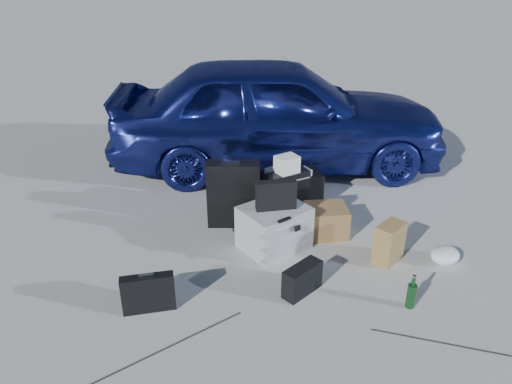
% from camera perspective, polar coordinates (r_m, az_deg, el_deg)
% --- Properties ---
extents(ground, '(60.00, 60.00, 0.00)m').
position_cam_1_polar(ground, '(4.52, 5.48, -10.09)').
color(ground, '#A8A8A3').
rests_on(ground, ground).
extents(car, '(4.57, 2.80, 1.45)m').
position_cam_1_polar(car, '(6.58, 2.44, 9.07)').
color(car, navy).
rests_on(car, ground).
extents(pelican_case, '(0.72, 0.65, 0.43)m').
position_cam_1_polar(pelican_case, '(4.86, 2.09, -4.08)').
color(pelican_case, '#A5A8AB').
rests_on(pelican_case, ground).
extents(laptop_bag, '(0.39, 0.15, 0.29)m').
position_cam_1_polar(laptop_bag, '(4.67, 2.31, -0.37)').
color(laptop_bag, black).
rests_on(laptop_bag, pelican_case).
extents(briefcase, '(0.43, 0.14, 0.33)m').
position_cam_1_polar(briefcase, '(4.18, -12.21, -11.25)').
color(briefcase, black).
rests_on(briefcase, ground).
extents(suitcase_left, '(0.58, 0.37, 0.71)m').
position_cam_1_polar(suitcase_left, '(5.20, -2.59, -0.24)').
color(suitcase_left, black).
rests_on(suitcase_left, ground).
extents(suitcase_right, '(0.48, 0.24, 0.56)m').
position_cam_1_polar(suitcase_right, '(5.33, 3.57, -0.48)').
color(suitcase_right, black).
rests_on(suitcase_right, ground).
extents(white_carton, '(0.26, 0.22, 0.18)m').
position_cam_1_polar(white_carton, '(5.18, 3.55, 3.19)').
color(white_carton, silver).
rests_on(white_carton, suitcase_right).
extents(duffel_bag, '(0.79, 0.35, 0.39)m').
position_cam_1_polar(duffel_bag, '(5.64, 3.45, 0.18)').
color(duffel_bag, black).
rests_on(duffel_bag, ground).
extents(flat_box_white, '(0.48, 0.40, 0.07)m').
position_cam_1_polar(flat_box_white, '(5.53, 3.71, 2.28)').
color(flat_box_white, silver).
rests_on(flat_box_white, duffel_bag).
extents(flat_box_black, '(0.29, 0.23, 0.06)m').
position_cam_1_polar(flat_box_black, '(5.50, 3.78, 2.88)').
color(flat_box_black, black).
rests_on(flat_box_black, flat_box_white).
extents(kraft_bag, '(0.34, 0.29, 0.39)m').
position_cam_1_polar(kraft_bag, '(4.82, 14.98, -5.65)').
color(kraft_bag, olive).
rests_on(kraft_bag, ground).
extents(cardboard_box, '(0.48, 0.44, 0.31)m').
position_cam_1_polar(cardboard_box, '(5.15, 7.99, -3.26)').
color(cardboard_box, olive).
rests_on(cardboard_box, ground).
extents(plastic_bag, '(0.33, 0.29, 0.16)m').
position_cam_1_polar(plastic_bag, '(5.02, 20.78, -6.77)').
color(plastic_bag, silver).
rests_on(plastic_bag, ground).
extents(messenger_bag, '(0.40, 0.29, 0.26)m').
position_cam_1_polar(messenger_bag, '(4.32, 5.31, -9.91)').
color(messenger_bag, black).
rests_on(messenger_bag, ground).
extents(green_bottle, '(0.09, 0.09, 0.30)m').
position_cam_1_polar(green_bottle, '(4.32, 17.38, -10.86)').
color(green_bottle, black).
rests_on(green_bottle, ground).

